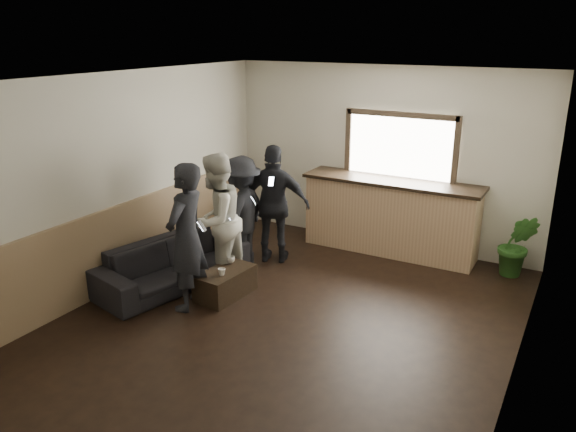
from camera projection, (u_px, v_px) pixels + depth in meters
The scene contains 12 objects.
ground at pixel (288, 320), 6.69m from camera, with size 5.00×6.00×0.01m, color black.
room_shell at pixel (233, 193), 6.56m from camera, with size 5.01×6.01×2.80m.
bar_counter at pixel (391, 212), 8.58m from camera, with size 2.70×0.68×2.13m.
sofa at pixel (173, 264), 7.52m from camera, with size 2.10×0.82×0.61m, color black.
coffee_table at pixel (225, 283), 7.24m from camera, with size 0.44×0.80×0.35m, color black.
cup_a at pixel (231, 260), 7.41m from camera, with size 0.11×0.11×0.09m, color silver.
cup_b at pixel (222, 272), 7.04m from camera, with size 0.10×0.10×0.09m, color silver.
potted_plant at pixel (517, 245), 7.75m from camera, with size 0.50×0.41×0.92m, color #2D6623.
person_a at pixel (186, 237), 6.74m from camera, with size 0.53×0.72×1.83m.
person_b at pixel (216, 220), 7.40m from camera, with size 0.69×0.88×1.80m.
person_c at pixel (241, 213), 7.98m from camera, with size 0.69×1.10×1.63m.
person_d at pixel (275, 205), 8.14m from camera, with size 1.11×0.74×1.75m.
Camera 1 is at (2.90, -5.20, 3.28)m, focal length 35.00 mm.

